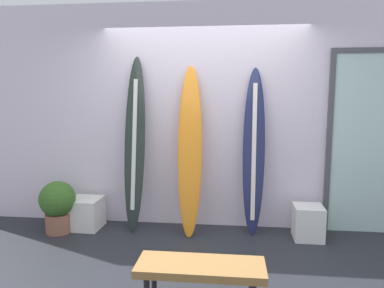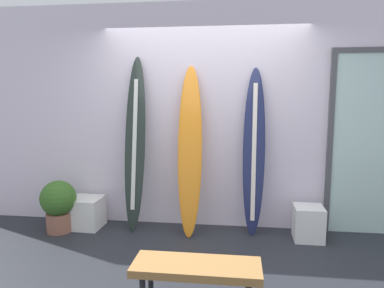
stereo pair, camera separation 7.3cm
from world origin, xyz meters
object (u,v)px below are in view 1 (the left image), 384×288
at_px(glass_door, 371,140).
at_px(display_block_left, 86,213).
at_px(display_block_center, 308,222).
at_px(potted_plant, 58,204).
at_px(bench, 201,271).
at_px(surfboard_charcoal, 135,144).
at_px(surfboard_navy, 254,152).
at_px(surfboard_sunset, 190,151).

bearing_deg(glass_door, display_block_left, -175.69).
bearing_deg(display_block_center, potted_plant, -177.56).
bearing_deg(potted_plant, glass_door, 6.66).
height_order(potted_plant, bench, potted_plant).
distance_m(surfboard_charcoal, surfboard_navy, 1.45).
bearing_deg(surfboard_charcoal, surfboard_navy, 1.82).
xyz_separation_m(display_block_center, potted_plant, (-3.00, -0.13, 0.16)).
height_order(glass_door, potted_plant, glass_door).
relative_size(potted_plant, bench, 0.67).
relative_size(surfboard_sunset, potted_plant, 3.19).
distance_m(display_block_center, glass_door, 1.24).
bearing_deg(display_block_left, surfboard_navy, 2.76).
bearing_deg(surfboard_charcoal, glass_door, 4.18).
bearing_deg(surfboard_sunset, potted_plant, -173.10).
height_order(surfboard_charcoal, display_block_center, surfboard_charcoal).
bearing_deg(display_block_left, display_block_center, -1.02).
xyz_separation_m(surfboard_charcoal, surfboard_navy, (1.45, 0.05, -0.07)).
relative_size(surfboard_charcoal, bench, 2.26).
bearing_deg(display_block_left, bench, -46.86).
bearing_deg(surfboard_charcoal, surfboard_sunset, -3.09).
bearing_deg(bench, potted_plant, 140.79).
bearing_deg(surfboard_charcoal, display_block_left, -175.10).
relative_size(surfboard_sunset, surfboard_navy, 1.02).
relative_size(display_block_center, potted_plant, 0.62).
relative_size(surfboard_sunset, bench, 2.14).
xyz_separation_m(potted_plant, bench, (1.88, -1.54, 0.03)).
bearing_deg(surfboard_navy, potted_plant, -173.32).
relative_size(surfboard_charcoal, display_block_left, 5.44).
bearing_deg(display_block_left, surfboard_charcoal, 4.90).
distance_m(surfboard_sunset, display_block_left, 1.56).
relative_size(display_block_center, glass_door, 0.18).
relative_size(surfboard_charcoal, surfboard_navy, 1.07).
distance_m(display_block_left, glass_door, 3.61).
relative_size(display_block_left, glass_door, 0.18).
xyz_separation_m(glass_door, potted_plant, (-3.75, -0.44, -0.79)).
xyz_separation_m(display_block_left, bench, (1.60, -1.71, 0.20)).
distance_m(display_block_left, display_block_center, 2.72).
xyz_separation_m(surfboard_navy, glass_door, (1.39, 0.16, 0.14)).
relative_size(display_block_left, bench, 0.41).
bearing_deg(display_block_left, potted_plant, -147.64).
relative_size(glass_door, bench, 2.33).
xyz_separation_m(surfboard_navy, display_block_left, (-2.08, -0.10, -0.81)).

